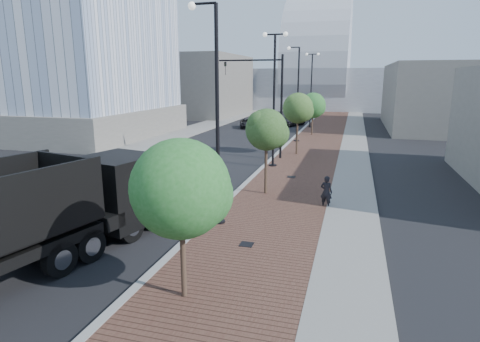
# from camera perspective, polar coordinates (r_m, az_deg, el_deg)

# --- Properties ---
(sidewalk) EXTENTS (7.00, 140.00, 0.12)m
(sidewalk) POSITION_cam_1_polar(r_m,az_deg,el_deg) (46.14, 12.67, 5.08)
(sidewalk) COLOR #4C2D23
(sidewalk) RESTS_ON ground
(concrete_strip) EXTENTS (2.40, 140.00, 0.13)m
(concrete_strip) POSITION_cam_1_polar(r_m,az_deg,el_deg) (46.07, 16.04, 4.89)
(concrete_strip) COLOR slate
(concrete_strip) RESTS_ON ground
(curb) EXTENTS (0.30, 140.00, 0.14)m
(curb) POSITION_cam_1_polar(r_m,az_deg,el_deg) (46.46, 8.35, 5.33)
(curb) COLOR gray
(curb) RESTS_ON ground
(west_sidewalk) EXTENTS (4.00, 140.00, 0.12)m
(west_sidewalk) POSITION_cam_1_polar(r_m,az_deg,el_deg) (49.84, -6.70, 5.89)
(west_sidewalk) COLOR slate
(west_sidewalk) RESTS_ON ground
(dump_truck) EXTENTS (5.72, 13.96, 3.70)m
(dump_truck) POSITION_cam_1_polar(r_m,az_deg,el_deg) (15.20, -25.81, -6.34)
(dump_truck) COLOR black
(dump_truck) RESTS_ON ground
(white_sedan) EXTENTS (3.74, 5.42, 1.69)m
(white_sedan) POSITION_cam_1_polar(r_m,az_deg,el_deg) (18.10, -19.59, -5.14)
(white_sedan) COLOR white
(white_sedan) RESTS_ON ground
(dark_car_mid) EXTENTS (3.08, 4.59, 1.17)m
(dark_car_mid) POSITION_cam_1_polar(r_m,az_deg,el_deg) (51.60, 1.11, 6.81)
(dark_car_mid) COLOR black
(dark_car_mid) RESTS_ON ground
(dark_car_far) EXTENTS (3.75, 5.52, 1.48)m
(dark_car_far) POSITION_cam_1_polar(r_m,az_deg,el_deg) (54.60, 7.42, 7.22)
(dark_car_far) COLOR black
(dark_car_far) RESTS_ON ground
(pedestrian) EXTENTS (0.67, 0.53, 1.62)m
(pedestrian) POSITION_cam_1_polar(r_m,az_deg,el_deg) (20.12, 12.21, -2.94)
(pedestrian) COLOR black
(pedestrian) RESTS_ON ground
(streetlight_1) EXTENTS (1.44, 0.56, 9.21)m
(streetlight_1) POSITION_cam_1_polar(r_m,az_deg,el_deg) (16.71, -3.60, 6.44)
(streetlight_1) COLOR black
(streetlight_1) RESTS_ON ground
(streetlight_2) EXTENTS (1.72, 0.56, 9.28)m
(streetlight_2) POSITION_cam_1_polar(r_m,az_deg,el_deg) (28.21, 4.87, 10.13)
(streetlight_2) COLOR black
(streetlight_2) RESTS_ON ground
(streetlight_3) EXTENTS (1.44, 0.56, 9.21)m
(streetlight_3) POSITION_cam_1_polar(r_m,az_deg,el_deg) (40.08, 8.08, 10.25)
(streetlight_3) COLOR black
(streetlight_3) RESTS_ON ground
(streetlight_4) EXTENTS (1.72, 0.56, 9.28)m
(streetlight_4) POSITION_cam_1_polar(r_m,az_deg,el_deg) (51.95, 10.11, 11.34)
(streetlight_4) COLOR black
(streetlight_4) RESTS_ON ground
(traffic_mast) EXTENTS (5.09, 0.20, 8.00)m
(traffic_mast) POSITION_cam_1_polar(r_m,az_deg,el_deg) (31.32, 4.32, 10.73)
(traffic_mast) COLOR black
(traffic_mast) RESTS_ON ground
(tree_0) EXTENTS (2.78, 2.78, 4.73)m
(tree_0) POSITION_cam_1_polar(r_m,az_deg,el_deg) (11.02, -8.18, -2.54)
(tree_0) COLOR #382619
(tree_0) RESTS_ON ground
(tree_1) EXTENTS (2.30, 2.23, 4.73)m
(tree_1) POSITION_cam_1_polar(r_m,az_deg,el_deg) (21.30, 3.93, 5.87)
(tree_1) COLOR #382619
(tree_1) RESTS_ON ground
(tree_2) EXTENTS (2.50, 2.47, 5.13)m
(tree_2) POSITION_cam_1_polar(r_m,az_deg,el_deg) (33.05, 8.35, 8.84)
(tree_2) COLOR #382619
(tree_2) RESTS_ON ground
(tree_3) EXTENTS (2.78, 2.78, 4.73)m
(tree_3) POSITION_cam_1_polar(r_m,az_deg,el_deg) (44.98, 10.42, 9.17)
(tree_3) COLOR #382619
(tree_3) RESTS_ON ground
(tower_podium) EXTENTS (19.00, 19.00, 3.00)m
(tower_podium) POSITION_cam_1_polar(r_m,az_deg,el_deg) (48.39, -22.70, 6.47)
(tower_podium) COLOR #65625B
(tower_podium) RESTS_ON ground
(convention_center) EXTENTS (50.00, 30.00, 50.00)m
(convention_center) POSITION_cam_1_polar(r_m,az_deg,el_deg) (91.00, 11.13, 12.75)
(convention_center) COLOR #9C9FA6
(convention_center) RESTS_ON ground
(commercial_block_nw) EXTENTS (14.00, 20.00, 10.00)m
(commercial_block_nw) POSITION_cam_1_polar(r_m,az_deg,el_deg) (70.63, -5.84, 12.05)
(commercial_block_nw) COLOR #625F58
(commercial_block_nw) RESTS_ON ground
(commercial_block_ne) EXTENTS (12.00, 22.00, 8.00)m
(commercial_block_ne) POSITION_cam_1_polar(r_m,az_deg,el_deg) (56.58, 26.44, 9.50)
(commercial_block_ne) COLOR #68655D
(commercial_block_ne) RESTS_ON ground
(utility_cover_1) EXTENTS (0.50, 0.50, 0.02)m
(utility_cover_1) POSITION_cam_1_polar(r_m,az_deg,el_deg) (15.40, 0.94, -10.41)
(utility_cover_1) COLOR black
(utility_cover_1) RESTS_ON sidewalk
(utility_cover_2) EXTENTS (0.50, 0.50, 0.02)m
(utility_cover_2) POSITION_cam_1_polar(r_m,az_deg,el_deg) (25.66, 7.31, -0.84)
(utility_cover_2) COLOR black
(utility_cover_2) RESTS_ON sidewalk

